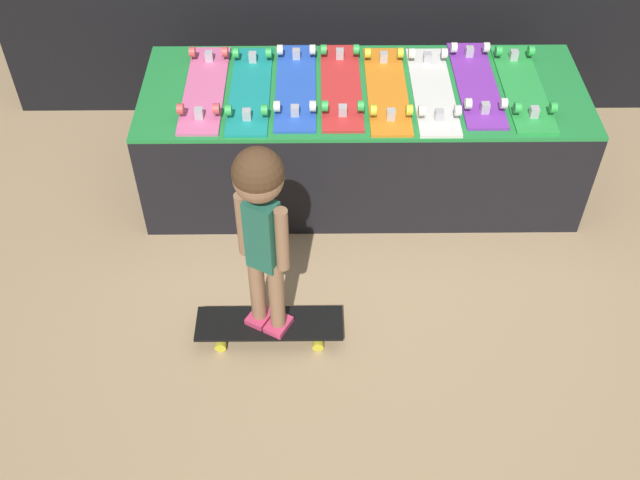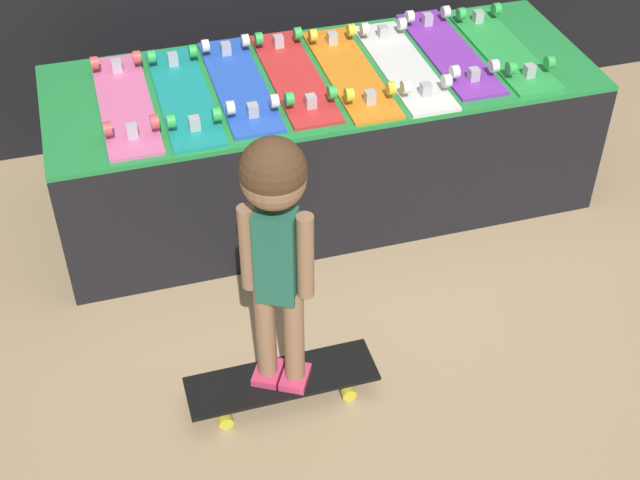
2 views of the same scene
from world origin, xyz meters
The scene contains 12 objects.
ground_plane centered at (0.00, 0.00, 0.00)m, with size 16.00×16.00×0.00m, color tan.
display_rack centered at (0.00, 0.58, 0.31)m, with size 2.27×0.84×0.62m.
skateboard_pink_on_rack centered at (-0.81, 0.58, 0.64)m, with size 0.20×0.77×0.09m.
skateboard_teal_on_rack centered at (-0.58, 0.56, 0.64)m, with size 0.20×0.77×0.09m.
skateboard_blue_on_rack centered at (-0.35, 0.59, 0.64)m, with size 0.20×0.77×0.09m.
skateboard_red_on_rack centered at (-0.12, 0.59, 0.64)m, with size 0.20×0.77×0.09m.
skateboard_orange_on_rack centered at (0.12, 0.56, 0.64)m, with size 0.20×0.77×0.09m.
skateboard_white_on_rack centered at (0.35, 0.55, 0.64)m, with size 0.20×0.77×0.09m.
skateboard_purple_on_rack centered at (0.58, 0.61, 0.64)m, with size 0.20×0.77×0.09m.
skateboard_green_on_rack centered at (0.81, 0.57, 0.64)m, with size 0.20×0.77×0.09m.
skateboard_on_floor centered at (-0.46, -0.50, 0.07)m, with size 0.67×0.20×0.09m.
child centered at (-0.46, -0.50, 0.78)m, with size 0.22×0.20×0.99m.
Camera 1 is at (-0.25, -2.64, 2.78)m, focal length 42.00 mm.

